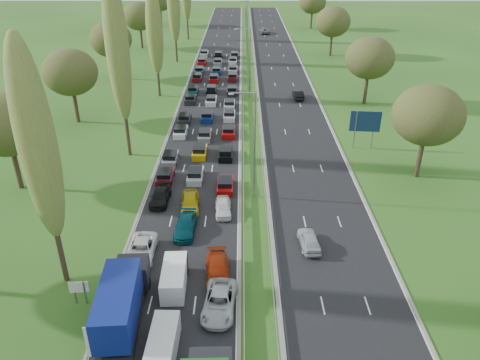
{
  "coord_description": "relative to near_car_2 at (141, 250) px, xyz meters",
  "views": [
    {
      "loc": [
        3.16,
        -1.64,
        25.75
      ],
      "look_at": [
        2.96,
        44.1,
        1.5
      ],
      "focal_mm": 35.0,
      "sensor_mm": 36.0,
      "label": 1
    }
  ],
  "objects": [
    {
      "name": "far_car_0",
      "position": [
        15.18,
        1.56,
        -0.01
      ],
      "size": [
        2.01,
        4.31,
        1.43
      ],
      "primitive_type": "imported",
      "rotation": [
        0.0,
        0.0,
        3.22
      ],
      "color": "#ACB2B6",
      "rests_on": "far_carriageway"
    },
    {
      "name": "near_car_8",
      "position": [
        3.55,
        8.28,
        0.06
      ],
      "size": [
        2.2,
        4.73,
        1.57
      ],
      "primitive_type": "imported",
      "rotation": [
        0.0,
        0.0,
        0.08
      ],
      "color": "#B09C0B",
      "rests_on": "near_carriageway"
    },
    {
      "name": "near_car_10",
      "position": [
        7.27,
        -6.67,
        0.01
      ],
      "size": [
        2.83,
        5.42,
        1.46
      ],
      "primitive_type": "imported",
      "rotation": [
        0.0,
        0.0,
        -0.08
      ],
      "color": "#ABB0B4",
      "rests_on": "near_carriageway"
    },
    {
      "name": "info_sign",
      "position": [
        -3.6,
        -5.98,
        0.63
      ],
      "size": [
        1.5,
        0.24,
        2.1
      ],
      "color": "gray",
      "rests_on": "ground"
    },
    {
      "name": "direction_sign",
      "position": [
        25.2,
        24.06,
        2.83
      ],
      "size": [
        3.99,
        0.5,
        5.2
      ],
      "color": "gray",
      "rests_on": "ground"
    },
    {
      "name": "far_car_2",
      "position": [
        15.47,
        105.21,
        0.03
      ],
      "size": [
        2.75,
        5.52,
        1.5
      ],
      "primitive_type": "imported",
      "rotation": [
        0.0,
        0.0,
        3.19
      ],
      "color": "slate",
      "rests_on": "far_carriageway"
    },
    {
      "name": "central_reservation",
      "position": [
        10.3,
        50.29,
        -0.19
      ],
      "size": [
        2.36,
        215.0,
        0.32
      ],
      "color": "gray",
      "rests_on": "ground"
    },
    {
      "name": "near_carriageway",
      "position": [
        3.55,
        50.29,
        -0.74
      ],
      "size": [
        10.5,
        215.0,
        0.04
      ],
      "primitive_type": "cube",
      "color": "black",
      "rests_on": "ground"
    },
    {
      "name": "poplar_row",
      "position": [
        -5.7,
        35.95,
        11.64
      ],
      "size": [
        2.8,
        127.8,
        22.44
      ],
      "color": "#2D2116",
      "rests_on": "ground"
    },
    {
      "name": "near_car_12",
      "position": [
        7.04,
        7.41,
        -0.04
      ],
      "size": [
        1.84,
        4.09,
        1.36
      ],
      "primitive_type": "imported",
      "rotation": [
        0.0,
        0.0,
        0.06
      ],
      "color": "white",
      "rests_on": "near_carriageway"
    },
    {
      "name": "near_car_11",
      "position": [
        6.97,
        -2.84,
        -0.0
      ],
      "size": [
        2.37,
        5.08,
        1.44
      ],
      "primitive_type": "imported",
      "rotation": [
        0.0,
        0.0,
        0.07
      ],
      "color": "#932409",
      "rests_on": "near_carriageway"
    },
    {
      "name": "far_car_1",
      "position": [
        18.77,
        45.34,
        -0.0
      ],
      "size": [
        1.81,
        4.45,
        1.44
      ],
      "primitive_type": "imported",
      "rotation": [
        0.0,
        0.0,
        3.21
      ],
      "color": "black",
      "rests_on": "far_carriageway"
    },
    {
      "name": "far_carriageway",
      "position": [
        17.05,
        50.29,
        -0.74
      ],
      "size": [
        10.5,
        215.0,
        0.04
      ],
      "primitive_type": "cube",
      "color": "black",
      "rests_on": "ground"
    },
    {
      "name": "blue_lorry",
      "position": [
        0.22,
        -7.87,
        1.28
      ],
      "size": [
        2.56,
        9.22,
        3.89
      ],
      "rotation": [
        0.0,
        0.0,
        0.07
      ],
      "color": "black",
      "rests_on": "near_carriageway"
    },
    {
      "name": "white_van_rear",
      "position": [
        3.49,
        -3.9,
        0.24
      ],
      "size": [
        1.86,
        4.75,
        1.91
      ],
      "rotation": [
        0.0,
        0.0,
        0.04
      ],
      "color": "white",
      "rests_on": "near_carriageway"
    },
    {
      "name": "lamp_columns",
      "position": [
        10.3,
        45.79,
        5.26
      ],
      "size": [
        0.18,
        140.18,
        12.0
      ],
      "color": "gray",
      "rests_on": "ground"
    },
    {
      "name": "woodland_right",
      "position": [
        29.8,
        34.45,
        6.94
      ],
      "size": [
        8.0,
        153.0,
        11.1
      ],
      "color": "#2D2116",
      "rests_on": "ground"
    },
    {
      "name": "woodland_left",
      "position": [
        -16.2,
        30.41,
        6.94
      ],
      "size": [
        8.0,
        166.0,
        11.1
      ],
      "color": "#2D2116",
      "rests_on": "ground"
    },
    {
      "name": "near_car_7",
      "position": [
        3.53,
        3.88,
        -0.04
      ],
      "size": [
        2.04,
        4.75,
        1.36
      ],
      "primitive_type": "imported",
      "rotation": [
        0.0,
        0.0,
        -0.03
      ],
      "color": "#043B45",
      "rests_on": "near_carriageway"
    },
    {
      "name": "traffic_queue_fill",
      "position": [
        3.59,
        45.19,
        -0.3
      ],
      "size": [
        9.04,
        68.84,
        0.8
      ],
      "color": "#590F14",
      "rests_on": "ground"
    },
    {
      "name": "near_car_3",
      "position": [
        0.21,
        9.64,
        -0.06
      ],
      "size": [
        2.02,
        4.65,
        1.33
      ],
      "primitive_type": "imported",
      "rotation": [
        0.0,
        0.0,
        -0.03
      ],
      "color": "black",
      "rests_on": "near_carriageway"
    },
    {
      "name": "near_car_2",
      "position": [
        0.0,
        0.0,
        0.0
      ],
      "size": [
        2.43,
        5.21,
        1.44
      ],
      "primitive_type": "imported",
      "rotation": [
        0.0,
        0.0,
        0.01
      ],
      "color": "silver",
      "rests_on": "near_carriageway"
    },
    {
      "name": "white_van_front",
      "position": [
        3.62,
        -10.75,
        0.21
      ],
      "size": [
        1.81,
        4.6,
        1.85
      ],
      "rotation": [
        0.0,
        0.0,
        -0.02
      ],
      "color": "silver",
      "rests_on": "near_carriageway"
    },
    {
      "name": "ground",
      "position": [
        10.3,
        47.79,
        -0.74
      ],
      "size": [
        260.0,
        260.0,
        0.0
      ],
      "primitive_type": "plane",
      "color": "#295219",
      "rests_on": "ground"
    }
  ]
}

